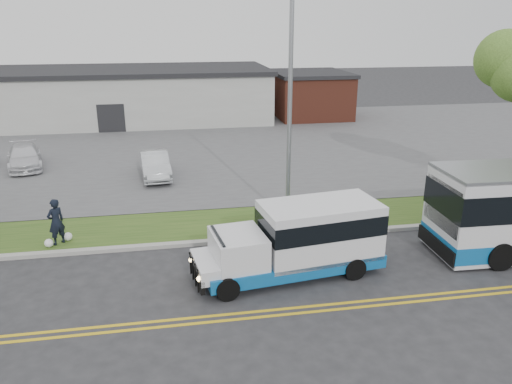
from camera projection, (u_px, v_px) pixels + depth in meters
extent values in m
plane|color=#28282B|center=(225.00, 255.00, 18.22)|extent=(140.00, 140.00, 0.00)
cube|color=gold|center=(240.00, 313.00, 14.64)|extent=(70.00, 0.12, 0.01)
cube|color=gold|center=(242.00, 319.00, 14.36)|extent=(70.00, 0.12, 0.01)
cube|color=#9E9B93|center=(222.00, 241.00, 19.22)|extent=(80.00, 0.30, 0.15)
cube|color=#294818|center=(217.00, 224.00, 20.91)|extent=(80.00, 3.30, 0.10)
cube|color=#4C4C4F|center=(196.00, 145.00, 34.02)|extent=(80.00, 25.00, 0.10)
cube|color=#9E9E99|center=(116.00, 97.00, 41.70)|extent=(25.00, 10.00, 4.00)
cube|color=black|center=(114.00, 71.00, 40.99)|extent=(25.40, 10.40, 0.35)
cube|color=black|center=(111.00, 119.00, 37.39)|extent=(2.00, 0.15, 2.20)
cube|color=brown|center=(310.00, 96.00, 43.54)|extent=(6.00, 7.00, 3.60)
cube|color=black|center=(311.00, 73.00, 42.90)|extent=(6.30, 7.30, 0.30)
cylinder|color=gray|center=(290.00, 108.00, 19.73)|extent=(0.18, 0.18, 9.50)
cube|color=#0E5697|center=(292.00, 261.00, 16.76)|extent=(6.24, 2.82, 0.44)
cube|color=silver|center=(319.00, 230.00, 16.71)|extent=(4.13, 2.54, 1.86)
cube|color=black|center=(320.00, 221.00, 16.60)|extent=(4.16, 2.58, 0.66)
cube|color=silver|center=(238.00, 249.00, 15.99)|extent=(1.83, 2.10, 1.06)
cube|color=black|center=(218.00, 247.00, 15.75)|extent=(0.31, 1.68, 0.80)
cube|color=silver|center=(209.00, 266.00, 15.86)|extent=(1.12, 1.92, 0.49)
cube|color=black|center=(197.00, 275.00, 15.83)|extent=(0.37, 1.82, 0.44)
sphere|color=#FFD88C|center=(200.00, 279.00, 15.15)|extent=(0.20, 0.20, 0.18)
sphere|color=#FFD88C|center=(191.00, 260.00, 16.35)|extent=(0.20, 0.20, 0.18)
cylinder|color=black|center=(228.00, 289.00, 15.23)|extent=(0.77, 0.35, 0.74)
cylinder|color=black|center=(213.00, 262.00, 16.95)|extent=(0.77, 0.35, 0.74)
cylinder|color=black|center=(355.00, 269.00, 16.47)|extent=(0.77, 0.35, 0.74)
cylinder|color=black|center=(329.00, 245.00, 18.19)|extent=(0.77, 0.35, 0.74)
cube|color=black|center=(443.00, 205.00, 17.51)|extent=(0.18, 2.41, 1.67)
cube|color=black|center=(436.00, 245.00, 18.00)|extent=(0.20, 2.62, 0.52)
cylinder|color=black|center=(500.00, 256.00, 17.06)|extent=(1.01, 0.37, 1.00)
cylinder|color=black|center=(462.00, 228.00, 19.37)|extent=(1.01, 0.37, 1.00)
imported|color=black|center=(56.00, 222.00, 18.66)|extent=(0.78, 0.75, 1.80)
imported|color=#B7BABF|center=(155.00, 165.00, 26.76)|extent=(1.82, 4.23, 1.35)
imported|color=silver|center=(24.00, 157.00, 28.52)|extent=(2.78, 4.62, 1.25)
sphere|color=white|center=(49.00, 243.00, 18.62)|extent=(0.32, 0.32, 0.32)
sphere|color=white|center=(68.00, 237.00, 19.18)|extent=(0.32, 0.32, 0.32)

